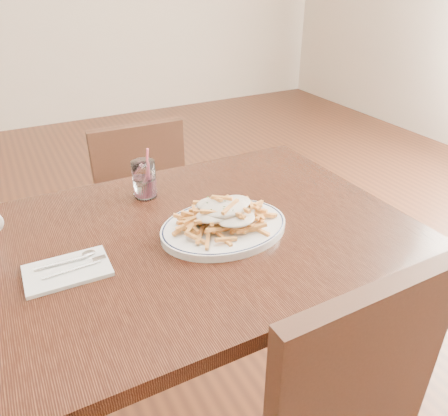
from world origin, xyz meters
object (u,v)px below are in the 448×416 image
fries_plate (224,227)px  water_glass (145,181)px  chair_far (138,196)px  loaded_fries (224,211)px  table (183,258)px

fries_plate → water_glass: 0.31m
chair_far → loaded_fries: size_ratio=3.42×
fries_plate → loaded_fries: loaded_fries is taller
fries_plate → water_glass: water_glass is taller
fries_plate → water_glass: (-0.12, 0.29, 0.04)m
table → water_glass: water_glass is taller
water_glass → fries_plate: bearing=-67.6°
loaded_fries → chair_far: bearing=89.7°
loaded_fries → fries_plate: bearing=-153.4°
table → chair_far: size_ratio=1.47×
table → water_glass: (-0.01, 0.24, 0.13)m
fries_plate → loaded_fries: 0.05m
water_glass → table: bearing=-86.8°
table → water_glass: 0.28m
loaded_fries → water_glass: bearing=112.4°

